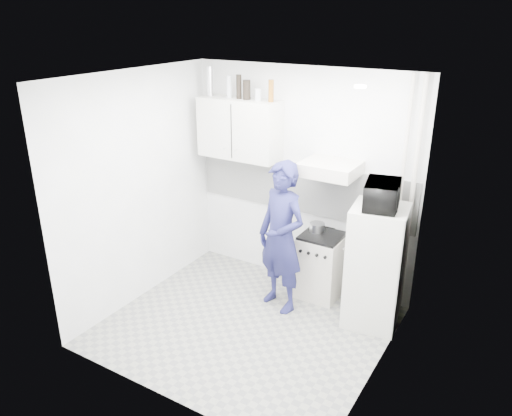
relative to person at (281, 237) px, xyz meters
The scene contains 23 objects.
floor 1.02m from the person, 101.45° to the right, with size 2.80×2.80×0.00m, color gray.
ceiling 1.84m from the person, 101.45° to the right, with size 2.80×2.80×0.00m, color white.
wall_back 0.83m from the person, 99.18° to the left, with size 2.80×2.80×0.00m, color white.
wall_left 1.67m from the person, 159.86° to the right, with size 2.60×2.60×0.00m, color white.
wall_right 1.47m from the person, 23.31° to the right, with size 2.60×2.60×0.00m, color white.
person is the anchor object (origin of this frame).
stove 0.71m from the person, 57.04° to the left, with size 0.47×0.47×0.75m, color beige.
fridge 1.03m from the person, 13.50° to the left, with size 0.55×0.55×1.33m, color silver.
stove_top 0.54m from the person, 57.04° to the left, with size 0.45×0.45×0.03m, color black.
saucepan 0.54m from the person, 69.11° to the left, with size 0.18×0.18×0.10m, color silver.
microwave 1.18m from the person, 13.50° to the left, with size 0.33×0.48×0.27m, color black.
bottle_a 2.05m from the person, 157.86° to the left, with size 0.08×0.08×0.34m, color silver.
bottle_c 1.86m from the person, 152.60° to the left, with size 0.06×0.06×0.25m, color #B2B7BC.
bottle_d 1.79m from the person, 149.02° to the left, with size 0.06×0.06×0.27m, color black.
canister_a 1.72m from the person, 145.65° to the left, with size 0.09×0.09×0.22m, color black.
canister_b 1.63m from the person, 139.51° to the left, with size 0.07×0.07×0.14m, color #B2B7BC.
bottle_e 1.62m from the person, 130.42° to the left, with size 0.06×0.06×0.24m, color brown.
upper_cabinet 1.42m from the person, 148.89° to the left, with size 1.00×0.35×0.70m, color silver.
range_hood 0.91m from the person, 52.83° to the left, with size 0.60×0.50×0.14m, color beige.
backsplash 0.77m from the person, 99.38° to the left, with size 2.74×0.03×0.60m, color white.
pipe_a 1.41m from the person, 27.39° to the left, with size 0.05×0.05×2.60m, color beige.
pipe_b 1.31m from the person, 29.96° to the left, with size 0.04×0.04×2.60m, color beige.
ceiling_spot_fixture 1.96m from the person, 21.78° to the right, with size 0.10×0.10×0.02m, color white.
Camera 1 is at (2.42, -3.79, 3.15)m, focal length 35.00 mm.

